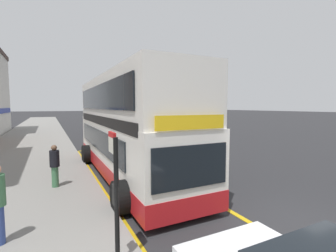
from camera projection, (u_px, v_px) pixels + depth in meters
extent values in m
plane|color=#28282B|center=(93.00, 128.00, 34.71)|extent=(260.00, 260.00, 0.00)
cube|color=gray|center=(38.00, 129.00, 31.60)|extent=(6.00, 76.00, 0.14)
cube|color=white|center=(127.00, 145.00, 10.94)|extent=(2.48, 10.92, 2.30)
cube|color=white|center=(127.00, 99.00, 10.77)|extent=(2.46, 10.70, 1.90)
cube|color=red|center=(128.00, 163.00, 11.01)|extent=(2.50, 10.94, 0.60)
cube|color=black|center=(127.00, 119.00, 10.84)|extent=(2.51, 10.04, 0.36)
cube|color=black|center=(97.00, 139.00, 10.71)|extent=(0.04, 8.73, 0.90)
cube|color=black|center=(98.00, 97.00, 10.20)|extent=(0.04, 9.61, 1.00)
cube|color=black|center=(191.00, 167.00, 6.03)|extent=(2.18, 0.04, 1.10)
cube|color=yellow|center=(192.00, 122.00, 5.94)|extent=(1.98, 0.04, 0.36)
cylinder|color=black|center=(123.00, 197.00, 6.91)|extent=(0.56, 1.00, 1.00)
cylinder|color=black|center=(200.00, 184.00, 8.10)|extent=(0.56, 1.00, 1.00)
cylinder|color=black|center=(88.00, 154.00, 13.10)|extent=(0.56, 1.00, 1.00)
cylinder|color=black|center=(134.00, 150.00, 14.28)|extent=(0.56, 1.00, 1.00)
cube|color=gold|center=(95.00, 178.00, 10.36)|extent=(0.16, 14.16, 0.01)
cube|color=gold|center=(159.00, 170.00, 11.71)|extent=(0.16, 14.16, 0.01)
cube|color=gold|center=(100.00, 149.00, 17.28)|extent=(3.19, 0.16, 0.01)
cylinder|color=black|center=(117.00, 202.00, 4.42)|extent=(0.09, 0.09, 2.42)
cube|color=silver|center=(112.00, 145.00, 4.56)|extent=(0.05, 0.42, 0.30)
cube|color=red|center=(112.00, 135.00, 4.55)|extent=(0.05, 0.42, 0.10)
cube|color=black|center=(115.00, 196.00, 4.50)|extent=(0.06, 0.28, 0.40)
cube|color=navy|center=(4.00, 111.00, 27.43)|extent=(0.08, 9.02, 0.56)
cube|color=silver|center=(108.00, 119.00, 47.52)|extent=(1.76, 4.20, 0.72)
cube|color=black|center=(108.00, 115.00, 47.37)|extent=(1.52, 1.90, 0.60)
cylinder|color=black|center=(102.00, 120.00, 48.29)|extent=(0.22, 0.60, 0.60)
cylinder|color=black|center=(111.00, 120.00, 49.12)|extent=(0.22, 0.60, 0.60)
cylinder|color=black|center=(104.00, 121.00, 45.97)|extent=(0.22, 0.60, 0.60)
cylinder|color=black|center=(114.00, 121.00, 46.80)|extent=(0.22, 0.60, 0.60)
cylinder|color=#3F724C|center=(55.00, 177.00, 8.85)|extent=(0.24, 0.24, 0.76)
cylinder|color=black|center=(54.00, 159.00, 8.79)|extent=(0.34, 0.34, 0.60)
sphere|color=brown|center=(54.00, 148.00, 8.76)|extent=(0.20, 0.20, 0.20)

